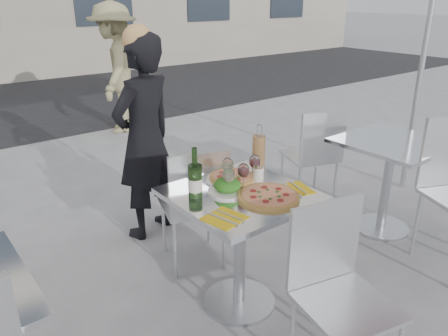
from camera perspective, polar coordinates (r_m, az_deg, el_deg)
ground at (r=2.82m, az=1.96°, el=-17.15°), size 80.00×80.00×0.00m
main_table at (r=2.52m, az=2.12°, el=-7.58°), size 0.72×0.72×0.75m
side_table_right at (r=3.59m, az=20.78°, el=0.16°), size 0.72×0.72×0.75m
chair_far at (r=2.88m, az=-3.73°, el=-4.11°), size 0.51×0.51×0.88m
chair_near at (r=2.18m, az=14.42°, el=-13.98°), size 0.49×0.50×0.89m
side_chair_rfar at (r=3.81m, az=11.84°, el=2.24°), size 0.53×0.53×0.90m
woman_diner at (r=3.30m, az=-10.31°, el=3.71°), size 0.65×0.52×1.54m
pedestrian_b at (r=6.13m, az=-13.98°, el=12.48°), size 1.12×1.27×1.70m
pizza_near at (r=2.37m, az=5.86°, el=-3.68°), size 0.34×0.34×0.02m
pizza_far at (r=2.57m, az=1.05°, el=-1.34°), size 0.31×0.31×0.03m
salad_plate at (r=2.41m, az=0.45°, el=-2.41°), size 0.22×0.22×0.09m
wine_bottle at (r=2.30m, az=-3.79°, el=-1.63°), size 0.08×0.07×0.29m
carafe at (r=2.71m, az=4.55°, el=2.14°), size 0.08×0.08×0.29m
sugar_shaker at (r=2.55m, az=4.48°, el=-0.69°), size 0.06×0.06×0.11m
wineglass_white_a at (r=2.36m, az=0.63°, el=-1.08°), size 0.07×0.07×0.16m
wineglass_white_b at (r=2.50m, az=0.49°, el=0.32°), size 0.07×0.07×0.16m
wineglass_red_a at (r=2.43m, az=2.56°, el=-0.42°), size 0.07×0.07×0.16m
wineglass_red_b at (r=2.56m, az=4.04°, el=0.73°), size 0.07×0.07×0.16m
napkin_left at (r=2.16m, az=0.06°, el=-6.51°), size 0.21×0.21×0.01m
napkin_right at (r=2.49m, az=9.11°, el=-2.73°), size 0.22×0.22×0.01m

